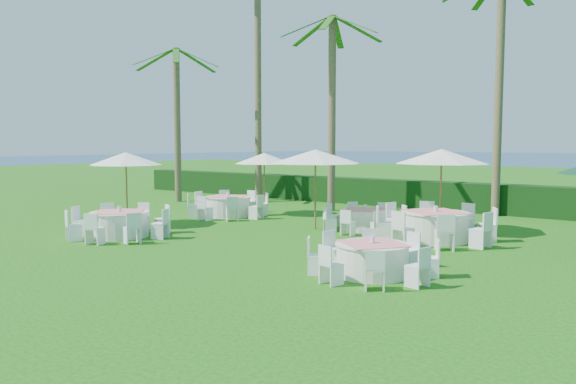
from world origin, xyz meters
name	(u,v)px	position (x,y,z in m)	size (l,w,h in m)	color
ground	(228,248)	(0.00, 0.00, 0.00)	(120.00, 120.00, 0.00)	#12520E
hedge	(415,194)	(0.00, 12.00, 0.60)	(34.00, 1.00, 1.20)	black
banquet_table_a	(120,223)	(-3.92, -0.62, 0.41)	(3.01, 3.01, 0.94)	white
banquet_table_c	(372,259)	(4.63, -0.44, 0.37)	(2.79, 2.79, 0.86)	white
banquet_table_d	(228,206)	(-4.59, 4.89, 0.41)	(3.12, 3.12, 0.94)	white
banquet_table_e	(365,219)	(1.42, 4.98, 0.37)	(2.76, 2.76, 0.85)	white
banquet_table_f	(435,225)	(4.01, 4.51, 0.45)	(3.41, 3.41, 1.02)	white
umbrella_a	(126,159)	(-5.74, 1.03, 2.31)	(2.46, 2.46, 2.53)	brown
umbrella_b	(315,157)	(-0.07, 4.27, 2.40)	(3.00, 3.00, 2.63)	brown
umbrella_c	(264,158)	(-3.81, 6.17, 2.24)	(2.33, 2.33, 2.45)	brown
umbrella_d	(441,156)	(3.51, 6.11, 2.42)	(3.02, 3.02, 2.66)	brown
palm_a	(258,66)	(-7.19, 9.82, 6.53)	(4.36, 4.26, 12.08)	brown
palm_b	(332,103)	(-2.42, 8.93, 4.49)	(4.40, 4.17, 8.09)	brown
palm_d	(499,83)	(3.67, 11.30, 5.15)	(4.30, 4.33, 9.38)	brown
palm_f	(177,116)	(-10.38, 7.54, 4.13)	(4.27, 4.36, 7.39)	brown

